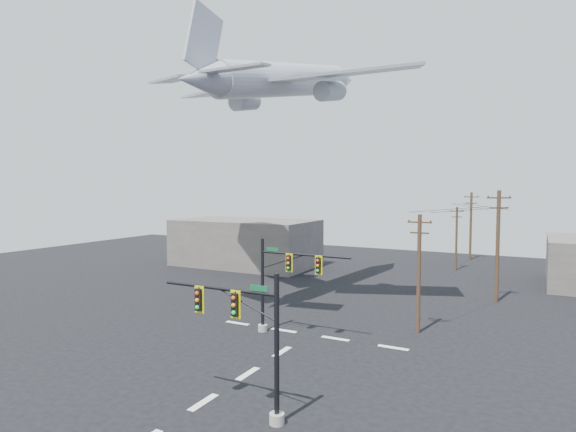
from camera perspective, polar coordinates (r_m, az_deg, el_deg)
The scene contains 11 objects.
ground at distance 25.17m, azimuth -10.01°, elevation -20.93°, with size 120.00×120.00×0.00m, color black.
lane_markings at distance 29.23m, azimuth -3.32°, elevation -17.29°, with size 14.00×21.20×0.01m.
signal_mast_near at distance 22.17m, azimuth -4.49°, elevation -14.41°, with size 6.43×0.73×6.66m.
signal_mast_far at distance 33.92m, azimuth -0.94°, elevation -7.98°, with size 6.99×0.74×6.71m.
utility_pole_a at distance 35.33m, azimuth 15.25°, elevation -6.34°, with size 1.69×0.28×8.44m.
utility_pole_b at distance 46.99m, azimuth 23.60°, elevation -3.04°, with size 1.99×0.70×10.05m.
utility_pole_c at distance 63.07m, azimuth 19.34°, elevation -2.37°, with size 1.56×0.62×7.86m.
utility_pole_d at distance 72.63m, azimuth 20.84°, elevation -0.94°, with size 1.98×0.33×9.55m.
power_lines at distance 53.24m, azimuth 20.64°, elevation 1.09°, with size 7.41×37.90×0.54m.
airliner at distance 45.05m, azimuth -0.25°, elevation 15.74°, with size 25.70×27.13×7.46m.
building_left at distance 63.51m, azimuth -5.06°, elevation -3.15°, with size 18.00×10.00×6.00m, color #67615B.
Camera 1 is at (14.07, -18.09, 10.41)m, focal length 30.00 mm.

